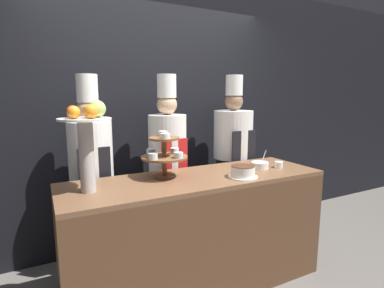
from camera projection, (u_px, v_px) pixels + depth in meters
name	position (u px, v px, depth m)	size (l,w,h in m)	color
wall_back	(155.00, 113.00, 3.15)	(10.00, 0.06, 2.80)	black
buffet_counter	(198.00, 232.00, 2.46)	(2.10, 0.65, 0.94)	brown
tiered_stand	(164.00, 153.00, 2.35)	(0.37, 0.37, 0.36)	brown
fruit_pedestal	(87.00, 133.00, 1.95)	(0.34, 0.34, 0.61)	#B2ADA8
cake_round	(243.00, 172.00, 2.36)	(0.24, 0.24, 0.09)	white
cup_white	(279.00, 165.00, 2.68)	(0.07, 0.07, 0.06)	white
serving_bowl_near	(260.00, 165.00, 2.65)	(0.15, 0.15, 0.16)	white
chef_left	(92.00, 169.00, 2.55)	(0.36, 0.36, 1.75)	#38332D
chef_center_left	(168.00, 159.00, 2.87)	(0.36, 0.36, 1.77)	black
chef_center_right	(233.00, 152.00, 3.21)	(0.41, 0.41, 1.79)	#28282D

